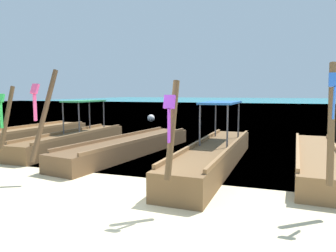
% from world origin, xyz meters
% --- Properties ---
extents(ground, '(120.00, 120.00, 0.00)m').
position_xyz_m(ground, '(0.00, 0.00, 0.00)').
color(ground, beige).
extents(sea_water, '(120.00, 120.00, 0.00)m').
position_xyz_m(sea_water, '(0.00, 62.03, 0.00)').
color(sea_water, teal).
rests_on(sea_water, ground).
extents(longtail_boat_yellow_ribbon, '(1.67, 7.51, 2.83)m').
position_xyz_m(longtail_boat_yellow_ribbon, '(-6.97, 5.31, 0.32)').
color(longtail_boat_yellow_ribbon, brown).
rests_on(longtail_boat_yellow_ribbon, ground).
extents(longtail_boat_green_ribbon, '(1.04, 6.59, 2.38)m').
position_xyz_m(longtail_boat_green_ribbon, '(-4.24, 5.05, 0.35)').
color(longtail_boat_green_ribbon, brown).
rests_on(longtail_boat_green_ribbon, ground).
extents(longtail_boat_pink_ribbon, '(2.28, 7.56, 2.77)m').
position_xyz_m(longtail_boat_pink_ribbon, '(-1.63, 4.67, 0.29)').
color(longtail_boat_pink_ribbon, brown).
rests_on(longtail_boat_pink_ribbon, ground).
extents(longtail_boat_violet_ribbon, '(1.43, 7.39, 2.42)m').
position_xyz_m(longtail_boat_violet_ribbon, '(1.53, 3.75, 0.37)').
color(longtail_boat_violet_ribbon, brown).
rests_on(longtail_boat_violet_ribbon, ground).
extents(longtail_boat_blue_ribbon, '(1.53, 6.99, 2.76)m').
position_xyz_m(longtail_boat_blue_ribbon, '(4.34, 4.41, 0.30)').
color(longtail_boat_blue_ribbon, brown).
rests_on(longtail_boat_blue_ribbon, ground).
extents(mooring_buoy_near, '(0.54, 0.54, 0.54)m').
position_xyz_m(mooring_buoy_near, '(-5.48, 16.25, 0.27)').
color(mooring_buoy_near, white).
rests_on(mooring_buoy_near, sea_water).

